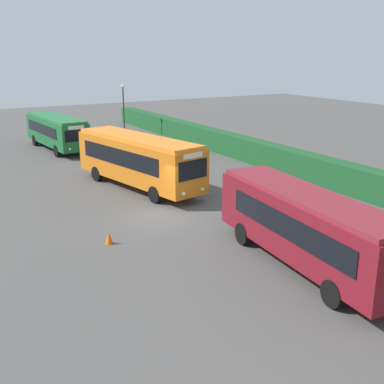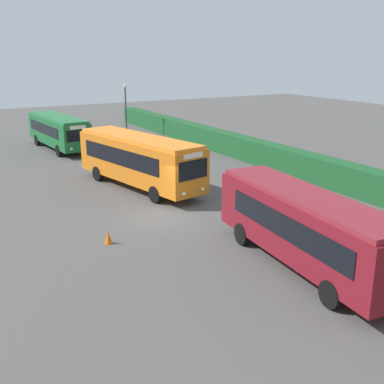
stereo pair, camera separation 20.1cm
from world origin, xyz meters
The scene contains 7 objects.
ground_plane centered at (0.00, 0.00, 0.00)m, with size 112.44×112.44×0.00m, color #514F4C.
bus_green centered at (-20.87, -0.04, 1.72)m, with size 9.81×3.18×2.97m.
bus_orange centered at (-5.86, 1.23, 1.91)m, with size 10.77×4.57×3.33m.
bus_maroon centered at (8.20, 2.29, 1.80)m, with size 10.06×3.27×3.12m.
hedge_row centered at (0.00, 12.08, 0.89)m, with size 68.22×1.35×1.78m, color #1C5228.
traffic_cone centered at (2.01, -3.73, 0.30)m, with size 0.36×0.36×0.60m, color orange.
lamppost centered at (-24.90, 8.01, 3.28)m, with size 0.36×0.36×5.20m.
Camera 2 is at (21.37, -10.30, 8.43)m, focal length 44.31 mm.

